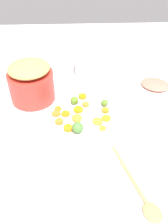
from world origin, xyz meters
TOP-DOWN VIEW (x-y plane):
  - tabletop at (0.00, 0.00)m, footprint 2.40×2.40m
  - serving_bowl_carrots at (-0.02, 0.01)m, footprint 0.26×0.26m
  - metal_pot at (-0.23, -0.21)m, footprint 0.20×0.20m
  - stuffing_mound at (-0.23, -0.21)m, footprint 0.18×0.18m
  - carrot_slice_0 at (0.01, -0.01)m, footprint 0.05×0.05m
  - carrot_slice_1 at (-0.03, 0.10)m, footprint 0.04×0.04m
  - carrot_slice_2 at (0.07, -0.05)m, footprint 0.05×0.05m
  - carrot_slice_3 at (-0.12, 0.01)m, footprint 0.05×0.05m
  - carrot_slice_4 at (0.03, 0.06)m, footprint 0.06×0.06m
  - carrot_slice_5 at (0.07, 0.08)m, footprint 0.04×0.04m
  - carrot_slice_6 at (-0.07, 0.02)m, footprint 0.03×0.03m
  - carrot_slice_7 at (-0.05, -0.09)m, footprint 0.04×0.04m
  - carrot_slice_8 at (-0.02, -0.06)m, footprint 0.04×0.04m
  - carrot_slice_9 at (0.02, 0.10)m, footprint 0.04×0.04m
  - carrot_slice_10 at (0.03, -0.08)m, footprint 0.04×0.04m
  - carrot_slice_11 at (-0.02, -0.09)m, footprint 0.05×0.05m
  - carrot_slice_12 at (-0.04, -0.01)m, footprint 0.05×0.05m
  - brussels_sprout_0 at (-0.08, -0.02)m, footprint 0.03×0.03m
  - brussels_sprout_1 at (-0.07, 0.10)m, footprint 0.03×0.03m
  - brussels_sprout_2 at (0.08, -0.01)m, footprint 0.04×0.04m
  - wooden_spoon at (0.31, 0.18)m, footprint 0.30×0.12m
  - casserole_dish at (-0.43, 0.10)m, footprint 0.22×0.22m
  - ham_plate at (-0.29, 0.40)m, footprint 0.22×0.22m
  - ham_slice_main at (-0.28, 0.38)m, footprint 0.18×0.18m

SIDE VIEW (x-z plane):
  - tabletop at x=0.00m, z-range 0.00..0.02m
  - wooden_spoon at x=0.31m, z-range 0.02..0.03m
  - ham_plate at x=-0.29m, z-range 0.02..0.03m
  - ham_slice_main at x=-0.28m, z-range 0.03..0.06m
  - serving_bowl_carrots at x=-0.02m, z-range 0.02..0.09m
  - casserole_dish at x=-0.43m, z-range 0.02..0.14m
  - metal_pot at x=-0.23m, z-range 0.02..0.16m
  - carrot_slice_7 at x=-0.05m, z-range 0.09..0.10m
  - carrot_slice_5 at x=0.07m, z-range 0.09..0.10m
  - carrot_slice_9 at x=0.02m, z-range 0.09..0.10m
  - carrot_slice_8 at x=-0.02m, z-range 0.09..0.10m
  - carrot_slice_11 at x=-0.02m, z-range 0.09..0.10m
  - carrot_slice_4 at x=0.03m, z-range 0.09..0.10m
  - carrot_slice_12 at x=-0.04m, z-range 0.09..0.10m
  - carrot_slice_0 at x=0.01m, z-range 0.09..0.10m
  - carrot_slice_6 at x=-0.07m, z-range 0.09..0.10m
  - carrot_slice_10 at x=0.03m, z-range 0.09..0.10m
  - carrot_slice_3 at x=-0.12m, z-range 0.09..0.10m
  - carrot_slice_1 at x=-0.03m, z-range 0.09..0.10m
  - carrot_slice_2 at x=0.07m, z-range 0.09..0.10m
  - brussels_sprout_1 at x=-0.07m, z-range 0.09..0.12m
  - brussels_sprout_0 at x=-0.08m, z-range 0.09..0.13m
  - brussels_sprout_2 at x=0.08m, z-range 0.09..0.13m
  - stuffing_mound at x=-0.23m, z-range 0.16..0.21m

